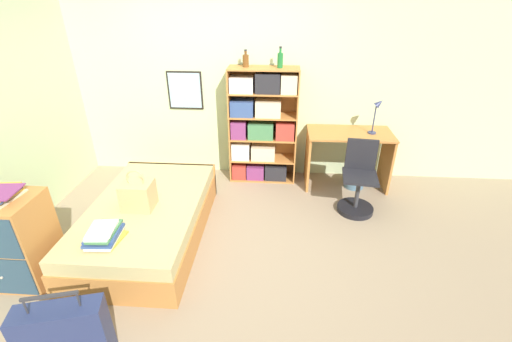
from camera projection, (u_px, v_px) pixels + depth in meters
ground_plane at (207, 238)px, 3.72m from camera, size 14.00×14.00×0.00m
wall_back at (224, 83)px, 4.58m from camera, size 10.00×0.09×2.60m
bed at (149, 219)px, 3.68m from camera, size 1.13×1.89×0.43m
handbag at (138, 195)px, 3.43m from camera, size 0.30×0.26×0.43m
book_stack_on_bed at (104, 234)px, 3.01m from camera, size 0.33×0.37×0.14m
suitcase at (65, 337)px, 2.36m from camera, size 0.60×0.33×0.67m
dresser at (14, 240)px, 3.03m from camera, size 0.58×0.49×0.86m
magazine_pile_on_dresser at (0, 195)px, 2.83m from camera, size 0.32×0.36×0.07m
bookcase at (261, 127)px, 4.59m from camera, size 0.90×0.34×1.55m
bottle_green at (246, 60)px, 4.23m from camera, size 0.08×0.08×0.21m
bottle_brown at (280, 60)px, 4.17m from camera, size 0.07×0.07×0.25m
desk at (348, 150)px, 4.54m from camera, size 1.09×0.57×0.77m
desk_lamp at (378, 110)px, 4.25m from camera, size 0.15×0.10×0.46m
desk_chair at (358, 189)px, 4.10m from camera, size 0.44×0.44×0.87m
waste_bin at (354, 179)px, 4.67m from camera, size 0.26×0.26×0.22m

